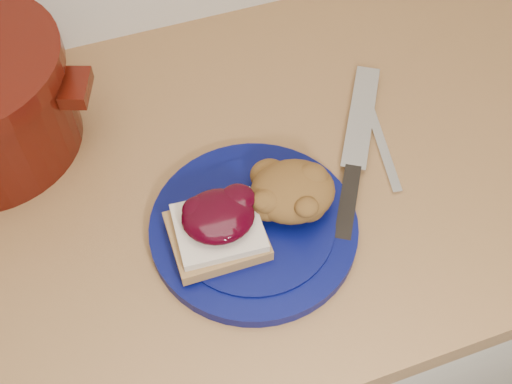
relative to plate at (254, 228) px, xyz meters
name	(u,v)px	position (x,y,z in m)	size (l,w,h in m)	color
base_cabinet	(217,332)	(-0.04, 0.09, -0.48)	(4.00, 0.60, 0.86)	beige
plate	(254,228)	(0.00, 0.00, 0.00)	(0.25, 0.25, 0.02)	#040943
sandwich	(218,227)	(-0.04, -0.01, 0.03)	(0.11, 0.09, 0.05)	olive
stuffing_mound	(293,191)	(0.05, 0.01, 0.04)	(0.10, 0.09, 0.05)	brown
chef_knife	(351,179)	(0.14, 0.03, 0.00)	(0.18, 0.26, 0.02)	black
butter_knife	(381,143)	(0.20, 0.07, 0.00)	(0.16, 0.01, 0.00)	silver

